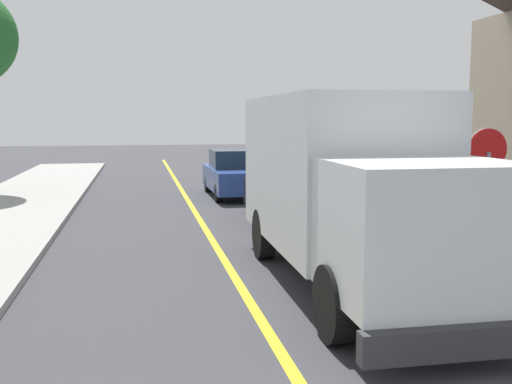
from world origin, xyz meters
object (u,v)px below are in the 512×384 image
object	(u,v)px
parked_car_mid	(234,174)
stop_sign	(487,171)
box_truck	(348,181)
parked_car_near	(288,194)
parked_van_across	(447,208)

from	to	relation	value
parked_car_mid	stop_sign	world-z (taller)	stop_sign
box_truck	parked_car_mid	size ratio (longest dim) A/B	1.63
parked_car_near	stop_sign	bearing A→B (deg)	-67.12
box_truck	parked_car_mid	bearing A→B (deg)	90.40
parked_car_near	parked_van_across	bearing A→B (deg)	-47.02
box_truck	stop_sign	distance (m)	2.80
parked_car_near	parked_van_across	distance (m)	4.27
stop_sign	parked_van_across	bearing A→B (deg)	76.16
parked_car_mid	parked_van_across	bearing A→B (deg)	-68.50
parked_van_across	stop_sign	bearing A→B (deg)	-103.84
box_truck	parked_van_across	world-z (taller)	box_truck
parked_van_across	parked_car_mid	bearing A→B (deg)	111.50
box_truck	parked_car_near	bearing A→B (deg)	85.45
parked_car_near	parked_van_across	world-z (taller)	same
parked_car_near	parked_car_mid	size ratio (longest dim) A/B	1.01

